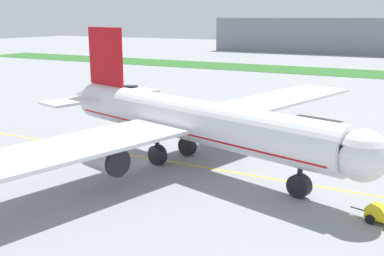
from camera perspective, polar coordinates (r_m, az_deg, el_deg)
name	(u,v)px	position (r m, az deg, el deg)	size (l,w,h in m)	color
ground_plane	(150,163)	(60.24, -5.34, -4.35)	(600.00, 600.00, 0.00)	gray
apron_taxi_line	(156,159)	(61.54, -4.51, -3.94)	(280.00, 0.36, 0.01)	yellow
grass_median_strip	(329,72)	(165.93, 16.80, 6.76)	(320.00, 24.00, 0.10)	#2D6628
airliner_foreground	(187,120)	(58.12, -0.66, 1.00)	(49.79, 79.77, 17.18)	white
ground_crew_wingwalker_port	(92,156)	(60.63, -12.46, -3.49)	(0.58, 0.34, 1.70)	black
traffic_cone_port_wing	(27,153)	(67.41, -20.00, -2.92)	(0.36, 0.36, 0.58)	#F2590C
traffic_cone_starboard_wing	(19,149)	(69.58, -20.84, -2.48)	(0.36, 0.36, 0.58)	#F2590C
service_truck_baggage_loader	(131,91)	(108.38, -7.69, 4.58)	(6.22, 4.42, 2.89)	black
service_truck_fuel_bowser	(155,104)	(91.78, -4.61, 2.95)	(6.31, 3.94, 2.73)	#B21E19
terminal_building	(313,35)	(253.37, 14.91, 11.16)	(103.26, 20.00, 18.00)	gray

